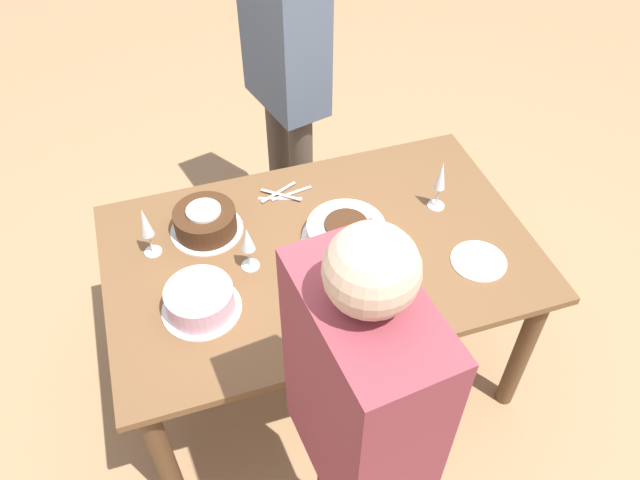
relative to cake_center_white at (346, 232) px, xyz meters
name	(u,v)px	position (x,y,z in m)	size (l,w,h in m)	color
ground_plane	(320,362)	(0.11, 0.02, -0.76)	(12.00, 12.00, 0.00)	#A87F56
dining_table	(320,268)	(0.11, 0.02, -0.14)	(1.52, 0.96, 0.73)	brown
cake_center_white	(346,232)	(0.00, 0.00, 0.00)	(0.32, 0.32, 0.08)	white
cake_front_chocolate	(205,221)	(0.47, -0.20, 0.01)	(0.27, 0.27, 0.11)	white
cake_back_decorated	(200,300)	(0.56, 0.16, 0.01)	(0.26, 0.26, 0.10)	white
wine_glass_near	(247,241)	(0.36, 0.02, 0.09)	(0.06, 0.06, 0.18)	silver
wine_glass_far	(146,225)	(0.68, -0.15, 0.10)	(0.06, 0.06, 0.21)	silver
wine_glass_extra	(441,179)	(-0.39, -0.06, 0.10)	(0.07, 0.07, 0.21)	silver
dessert_plate_left	(479,261)	(-0.41, 0.25, -0.03)	(0.20, 0.20, 0.01)	white
fork_pile	(283,195)	(0.16, -0.29, -0.03)	(0.22, 0.12, 0.01)	silver
person_cutting	(286,62)	(-0.02, -0.83, 0.22)	(0.31, 0.44, 1.63)	#4C4238
person_watching	(358,422)	(0.27, 0.81, 0.21)	(0.26, 0.42, 1.62)	#232328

